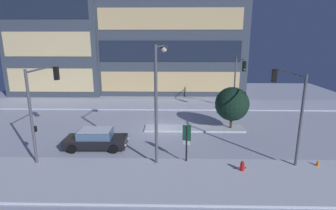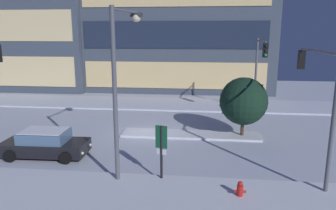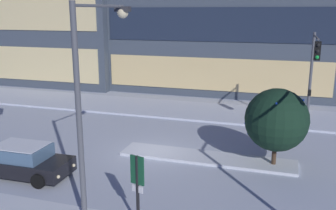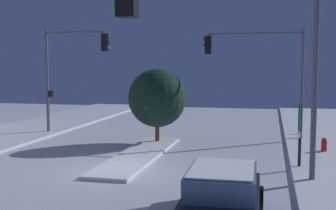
% 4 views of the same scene
% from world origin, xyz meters
% --- Properties ---
extents(ground, '(52.00, 52.00, 0.00)m').
position_xyz_m(ground, '(0.00, 0.00, 0.00)').
color(ground, silver).
extents(curb_strip_near, '(52.00, 5.20, 0.14)m').
position_xyz_m(curb_strip_near, '(0.00, -9.09, 0.07)').
color(curb_strip_near, silver).
rests_on(curb_strip_near, ground).
extents(curb_strip_far, '(52.00, 5.20, 0.14)m').
position_xyz_m(curb_strip_far, '(0.00, 9.09, 0.07)').
color(curb_strip_far, silver).
rests_on(curb_strip_far, ground).
extents(median_strip, '(9.00, 1.80, 0.14)m').
position_xyz_m(median_strip, '(2.92, 0.04, 0.07)').
color(median_strip, silver).
rests_on(median_strip, ground).
extents(office_tower_main, '(21.58, 13.79, 25.42)m').
position_xyz_m(office_tower_main, '(0.49, 20.94, 12.71)').
color(office_tower_main, '#424C5B').
rests_on(office_tower_main, ground).
extents(office_tower_secondary, '(13.14, 11.72, 19.46)m').
position_xyz_m(office_tower_secondary, '(-16.04, 19.00, 9.73)').
color(office_tower_secondary, '#424C5B').
rests_on(office_tower_secondary, ground).
extents(car_near, '(4.70, 2.20, 1.49)m').
position_xyz_m(car_near, '(-4.81, -4.49, 0.71)').
color(car_near, black).
rests_on(car_near, ground).
extents(traffic_light_corner_far_right, '(0.32, 4.05, 6.18)m').
position_xyz_m(traffic_light_corner_far_right, '(8.02, 5.78, 4.21)').
color(traffic_light_corner_far_right, '#565960').
rests_on(traffic_light_corner_far_right, ground).
extents(traffic_light_corner_near_left, '(0.32, 4.64, 6.28)m').
position_xyz_m(traffic_light_corner_near_left, '(-7.96, -5.55, 4.31)').
color(traffic_light_corner_near_left, '#565960').
rests_on(traffic_light_corner_near_left, ground).
extents(traffic_light_corner_near_right, '(0.32, 5.48, 6.02)m').
position_xyz_m(traffic_light_corner_near_right, '(8.91, -5.08, 4.27)').
color(traffic_light_corner_near_right, '#565960').
rests_on(traffic_light_corner_near_right, ground).
extents(street_lamp_arched, '(0.79, 3.25, 7.75)m').
position_xyz_m(street_lamp_arched, '(0.05, -6.23, 5.06)').
color(street_lamp_arched, '#565960').
rests_on(street_lamp_arched, ground).
extents(fire_hydrant, '(0.48, 0.26, 0.77)m').
position_xyz_m(fire_hydrant, '(5.29, -8.10, 0.37)').
color(fire_hydrant, red).
rests_on(fire_hydrant, ground).
extents(parking_info_sign, '(0.55, 0.20, 2.63)m').
position_xyz_m(parking_info_sign, '(1.89, -6.80, 1.67)').
color(parking_info_sign, black).
rests_on(parking_info_sign, ground).
extents(decorated_tree_median, '(3.04, 3.03, 3.90)m').
position_xyz_m(decorated_tree_median, '(6.25, 0.08, 2.38)').
color(decorated_tree_median, '#473323').
rests_on(decorated_tree_median, ground).
extents(construction_cone, '(0.36, 0.36, 0.55)m').
position_xyz_m(construction_cone, '(10.31, -7.32, 0.28)').
color(construction_cone, orange).
rests_on(construction_cone, ground).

